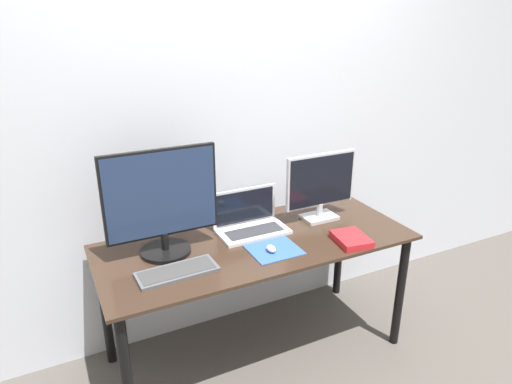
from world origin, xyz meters
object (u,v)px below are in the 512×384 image
(monitor_left, at_px, (162,203))
(monitor_right, at_px, (321,185))
(keyboard, at_px, (177,272))
(mouse, at_px, (271,249))
(laptop, at_px, (250,221))
(book, at_px, (351,239))

(monitor_left, xyz_separation_m, monitor_right, (0.92, 0.00, -0.06))
(monitor_left, height_order, monitor_right, monitor_left)
(keyboard, xyz_separation_m, mouse, (0.48, -0.02, 0.01))
(laptop, bearing_deg, monitor_left, -175.08)
(book, bearing_deg, monitor_left, 160.10)
(monitor_left, relative_size, keyboard, 1.47)
(mouse, bearing_deg, book, -11.91)
(monitor_right, relative_size, keyboard, 1.16)
(monitor_right, height_order, laptop, monitor_right)
(monitor_right, xyz_separation_m, keyboard, (-0.92, -0.22, -0.20))
(monitor_right, height_order, keyboard, monitor_right)
(keyboard, bearing_deg, mouse, -1.96)
(monitor_left, distance_m, laptop, 0.53)
(monitor_left, bearing_deg, book, -19.90)
(laptop, xyz_separation_m, mouse, (-0.01, -0.28, -0.03))
(mouse, distance_m, book, 0.44)
(monitor_left, relative_size, book, 2.49)
(keyboard, relative_size, book, 1.69)
(monitor_left, distance_m, keyboard, 0.34)
(laptop, height_order, book, laptop)
(monitor_right, bearing_deg, book, -92.84)
(monitor_right, bearing_deg, monitor_left, -179.99)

